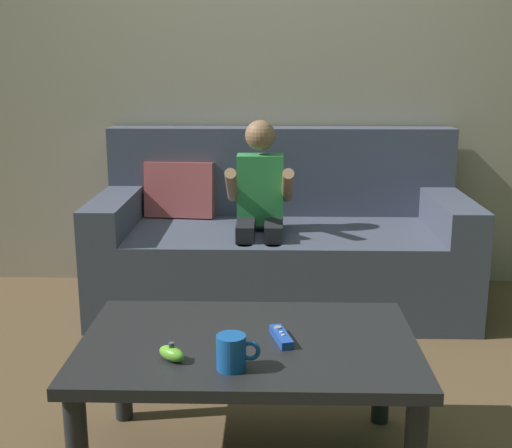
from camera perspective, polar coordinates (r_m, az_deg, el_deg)
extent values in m
plane|color=brown|center=(2.39, 1.63, -16.71)|extent=(9.05, 9.05, 0.00)
cube|color=#B2A38E|center=(3.62, 1.67, 14.46)|extent=(4.52, 0.05, 2.50)
cube|color=#474C60|center=(3.33, 2.14, -3.75)|extent=(1.82, 0.80, 0.41)
cube|color=#474C60|center=(3.54, 2.14, 4.59)|extent=(1.82, 0.16, 0.46)
cube|color=#474C60|center=(3.34, -11.99, 1.11)|extent=(0.18, 0.80, 0.16)
cube|color=#474C60|center=(3.37, 16.27, 0.94)|extent=(0.18, 0.80, 0.16)
cube|color=#B24C51|center=(3.51, -6.53, 2.98)|extent=(0.37, 0.18, 0.30)
cylinder|color=black|center=(3.03, -0.97, -5.53)|extent=(0.07, 0.07, 0.41)
cylinder|color=black|center=(3.03, 1.48, -5.55)|extent=(0.07, 0.07, 0.41)
cube|color=black|center=(3.10, -0.89, -0.50)|extent=(0.08, 0.27, 0.08)
cube|color=black|center=(3.09, 1.51, -0.51)|extent=(0.08, 0.27, 0.08)
cube|color=#33934C|center=(3.19, 0.36, 3.02)|extent=(0.22, 0.13, 0.33)
cylinder|color=#936B4C|center=(3.07, -2.10, 3.35)|extent=(0.05, 0.24, 0.19)
cylinder|color=#936B4C|center=(3.06, 2.74, 3.33)|extent=(0.05, 0.24, 0.19)
sphere|color=#936B4C|center=(3.15, 0.37, 7.66)|extent=(0.14, 0.14, 0.14)
cube|color=#232326|center=(1.98, -0.66, -10.40)|extent=(0.99, 0.63, 0.04)
cylinder|color=#232326|center=(2.37, -11.48, -12.03)|extent=(0.06, 0.06, 0.38)
cylinder|color=#232326|center=(2.34, 10.80, -12.29)|extent=(0.06, 0.06, 0.38)
cube|color=blue|center=(1.97, 2.19, -9.69)|extent=(0.07, 0.14, 0.02)
cylinder|color=#99999E|center=(2.00, 1.89, -8.90)|extent=(0.02, 0.02, 0.00)
cylinder|color=silver|center=(1.97, 2.17, -9.29)|extent=(0.01, 0.01, 0.00)
cylinder|color=silver|center=(1.95, 2.34, -9.53)|extent=(0.01, 0.01, 0.00)
ellipsoid|color=#72C638|center=(1.86, -7.28, -11.02)|extent=(0.10, 0.09, 0.04)
cylinder|color=#4C4C51|center=(1.85, -7.30, -10.29)|extent=(0.02, 0.02, 0.01)
cylinder|color=#1959B2|center=(1.79, -2.15, -10.99)|extent=(0.08, 0.08, 0.09)
torus|color=#1959B2|center=(1.78, -0.52, -10.88)|extent=(0.06, 0.01, 0.06)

